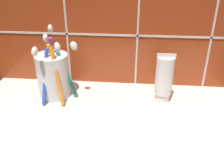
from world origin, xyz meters
The scene contains 4 objects.
sink_counter centered at (0.00, 0.00, 1.00)cm, with size 74.98×35.24×2.00cm, color silver.
tile_wall_backsplash centered at (0.01, 17.86, 21.26)cm, with size 84.98×1.72×42.51cm.
toothbrush_cup centered at (-19.01, 8.84, 8.00)cm, with size 11.45×13.01×17.64cm.
toothpaste_tube centered at (8.70, 8.90, 8.18)cm, with size 4.47×4.25×12.58cm.
Camera 1 is at (0.90, -46.21, 35.85)cm, focal length 40.00 mm.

